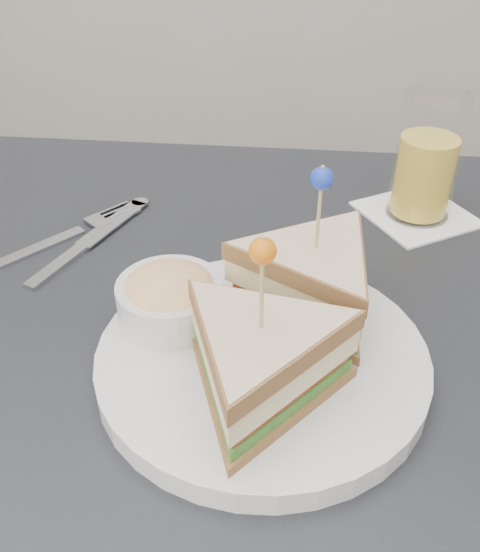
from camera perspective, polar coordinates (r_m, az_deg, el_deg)
name	(u,v)px	position (r m, az deg, el deg)	size (l,w,h in m)	color
table	(229,383)	(0.62, -1.02, -9.92)	(0.80, 0.80, 0.75)	black
plate_meal	(270,325)	(0.50, 2.82, -4.54)	(0.35, 0.35, 0.16)	silver
cutlery_fork	(66,236)	(0.72, -15.82, 3.61)	(0.15, 0.17, 0.01)	silver
cutlery_knife	(87,243)	(0.70, -13.99, 3.00)	(0.09, 0.20, 0.01)	silver
drink_set	(426,165)	(0.74, 16.85, 9.83)	(0.16, 0.16, 0.15)	white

